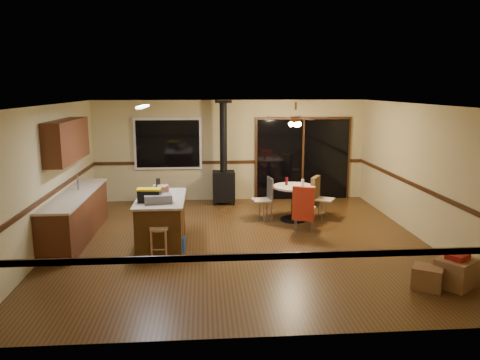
{
  "coord_description": "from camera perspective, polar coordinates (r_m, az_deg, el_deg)",
  "views": [
    {
      "loc": [
        -0.69,
        -8.54,
        2.9
      ],
      "look_at": [
        0.0,
        0.3,
        1.15
      ],
      "focal_mm": 35.0,
      "sensor_mm": 36.0,
      "label": 1
    }
  ],
  "objects": [
    {
      "name": "bottle_white",
      "position": [
        9.16,
        -10.39,
        -1.1
      ],
      "size": [
        0.06,
        0.06,
        0.16
      ],
      "primitive_type": "cylinder",
      "rotation": [
        0.0,
        0.0,
        0.03
      ],
      "color": "white",
      "rests_on": "kitchen_island"
    },
    {
      "name": "upper_cabinets",
      "position": [
        9.66,
        -20.34,
        4.53
      ],
      "size": [
        0.35,
        2.0,
        0.8
      ],
      "primitive_type": "cube",
      "color": "#542815",
      "rests_on": "ground"
    },
    {
      "name": "ceiling_fan",
      "position": [
        10.16,
        6.79,
        7.21
      ],
      "size": [
        0.24,
        0.24,
        0.55
      ],
      "color": "brown",
      "rests_on": "ceiling"
    },
    {
      "name": "bar_stool",
      "position": [
        8.17,
        -9.81,
        -7.65
      ],
      "size": [
        0.35,
        0.35,
        0.58
      ],
      "primitive_type": "cylinder",
      "rotation": [
        0.0,
        0.0,
        0.13
      ],
      "color": "tan",
      "rests_on": "floor"
    },
    {
      "name": "window",
      "position": [
        12.1,
        -8.77,
        4.39
      ],
      "size": [
        1.72,
        0.1,
        1.32
      ],
      "primitive_type": "cube",
      "color": "black",
      "rests_on": "ground"
    },
    {
      "name": "ceiling",
      "position": [
        8.57,
        0.16,
        9.16
      ],
      "size": [
        7.0,
        7.0,
        0.0
      ],
      "primitive_type": "plane",
      "rotation": [
        3.14,
        0.0,
        0.0
      ],
      "color": "silver",
      "rests_on": "ground"
    },
    {
      "name": "bottle_dark",
      "position": [
        9.11,
        -9.93,
        -0.72
      ],
      "size": [
        0.1,
        0.1,
        0.3
      ],
      "primitive_type": "cylinder",
      "rotation": [
        0.0,
        0.0,
        0.22
      ],
      "color": "black",
      "rests_on": "kitchen_island"
    },
    {
      "name": "box_under_window",
      "position": [
        11.85,
        -10.04,
        -2.14
      ],
      "size": [
        0.6,
        0.52,
        0.42
      ],
      "primitive_type": "cube",
      "rotation": [
        0.0,
        0.0,
        -0.22
      ],
      "color": "brown",
      "rests_on": "floor"
    },
    {
      "name": "wall_right",
      "position": [
        9.64,
        21.37,
        0.84
      ],
      "size": [
        0.0,
        7.0,
        7.0
      ],
      "primitive_type": "plane",
      "rotation": [
        1.57,
        0.0,
        -1.57
      ],
      "color": "tan",
      "rests_on": "ground"
    },
    {
      "name": "box_corner_b",
      "position": [
        7.52,
        21.87,
        -10.99
      ],
      "size": [
        0.54,
        0.52,
        0.33
      ],
      "primitive_type": "cube",
      "rotation": [
        0.0,
        0.0,
        -0.57
      ],
      "color": "brown",
      "rests_on": "floor"
    },
    {
      "name": "toolbox_yellow_lid",
      "position": [
        8.45,
        -11.06,
        -1.14
      ],
      "size": [
        0.43,
        0.25,
        0.03
      ],
      "primitive_type": "cube",
      "rotation": [
        0.0,
        0.0,
        -0.07
      ],
      "color": "gold",
      "rests_on": "toolbox_black"
    },
    {
      "name": "chair_right",
      "position": [
        10.64,
        9.3,
        -1.48
      ],
      "size": [
        0.61,
        0.59,
        0.7
      ],
      "color": "#BCAD8C",
      "rests_on": "ground"
    },
    {
      "name": "toolbox_black",
      "position": [
        8.48,
        -11.03,
        -1.95
      ],
      "size": [
        0.4,
        0.23,
        0.21
      ],
      "primitive_type": "cube",
      "rotation": [
        0.0,
        0.0,
        -0.07
      ],
      "color": "black",
      "rests_on": "kitchen_island"
    },
    {
      "name": "box_small_red",
      "position": [
        7.68,
        25.01,
        -8.43
      ],
      "size": [
        0.4,
        0.38,
        0.08
      ],
      "primitive_type": "cube",
      "rotation": [
        0.0,
        0.0,
        0.61
      ],
      "color": "maroon",
      "rests_on": "box_corner_a"
    },
    {
      "name": "floor",
      "position": [
        9.04,
        0.15,
        -7.54
      ],
      "size": [
        7.0,
        7.0,
        0.0
      ],
      "primitive_type": "plane",
      "color": "#4A2E14",
      "rests_on": "ground"
    },
    {
      "name": "sliding_door",
      "position": [
        12.4,
        7.65,
        2.49
      ],
      "size": [
        2.52,
        0.1,
        2.1
      ],
      "primitive_type": "cube",
      "color": "black",
      "rests_on": "ground"
    },
    {
      "name": "wall_back",
      "position": [
        12.16,
        -1.17,
        3.6
      ],
      "size": [
        7.0,
        0.0,
        7.0
      ],
      "primitive_type": "plane",
      "rotation": [
        1.57,
        0.0,
        0.0
      ],
      "color": "tan",
      "rests_on": "ground"
    },
    {
      "name": "lower_cabinets",
      "position": [
        9.7,
        -19.36,
        -4.23
      ],
      "size": [
        0.6,
        3.0,
        0.86
      ],
      "primitive_type": "cube",
      "color": "#542815",
      "rests_on": "ground"
    },
    {
      "name": "countertop",
      "position": [
        9.59,
        -19.53,
        -1.64
      ],
      "size": [
        0.64,
        3.04,
        0.04
      ],
      "primitive_type": "cube",
      "color": "#C6B299",
      "rests_on": "lower_cabinets"
    },
    {
      "name": "wall_front",
      "position": [
        5.33,
        3.2,
        -6.31
      ],
      "size": [
        7.0,
        0.0,
        7.0
      ],
      "primitive_type": "plane",
      "rotation": [
        -1.57,
        0.0,
        0.0
      ],
      "color": "tan",
      "rests_on": "ground"
    },
    {
      "name": "glass_red",
      "position": [
        10.4,
        5.7,
        -0.16
      ],
      "size": [
        0.08,
        0.08,
        0.17
      ],
      "primitive_type": "cylinder",
      "rotation": [
        0.0,
        0.0,
        0.28
      ],
      "color": "#590C14",
      "rests_on": "dining_table"
    },
    {
      "name": "toolbox_grey",
      "position": [
        8.38,
        -9.96,
        -2.29
      ],
      "size": [
        0.52,
        0.34,
        0.15
      ],
      "primitive_type": "cube",
      "rotation": [
        0.0,
        0.0,
        0.17
      ],
      "color": "slate",
      "rests_on": "kitchen_island"
    },
    {
      "name": "box_on_island",
      "position": [
        8.97,
        -9.37,
        -1.27
      ],
      "size": [
        0.21,
        0.28,
        0.18
      ],
      "primitive_type": "cube",
      "rotation": [
        0.0,
        0.0,
        0.06
      ],
      "color": "brown",
      "rests_on": "kitchen_island"
    },
    {
      "name": "wood_stove",
      "position": [
        11.8,
        -2.01,
        0.56
      ],
      "size": [
        0.55,
        0.5,
        2.52
      ],
      "color": "black",
      "rests_on": "ground"
    },
    {
      "name": "bottle_pink",
      "position": [
        8.87,
        -8.84,
        -1.33
      ],
      "size": [
        0.08,
        0.08,
        0.2
      ],
      "primitive_type": "cylinder",
      "rotation": [
        0.0,
        0.0,
        -0.29
      ],
      "color": "#D84C8C",
      "rests_on": "kitchen_island"
    },
    {
      "name": "glass_cream",
      "position": [
        10.33,
        7.65,
        -0.34
      ],
      "size": [
        0.08,
        0.08,
        0.16
      ],
      "primitive_type": "cylinder",
      "rotation": [
        0.0,
        0.0,
        -0.3
      ],
      "color": "beige",
      "rests_on": "dining_table"
    },
    {
      "name": "blue_bucket",
      "position": [
        8.54,
        -7.84,
        -7.79
      ],
      "size": [
        0.43,
        0.43,
        0.28
      ],
      "primitive_type": "cylinder",
      "rotation": [
        0.0,
        0.0,
        0.38
      ],
      "color": "#0D3FBA",
      "rests_on": "floor"
    },
    {
      "name": "chair_near",
      "position": [
        9.57,
        7.75,
        -2.86
      ],
      "size": [
        0.56,
        0.58,
        0.7
      ],
      "color": "#BCAD8C",
      "rests_on": "ground"
    },
    {
      "name": "chair_left",
      "position": [
        10.41,
        3.24,
        -1.68
      ],
      "size": [
        0.46,
        0.46,
        0.51
      ],
      "color": "#BCAD8C",
      "rests_on": "ground"
    },
    {
      "name": "box_corner_a",
      "position": [
        7.76,
        24.85,
        -10.18
      ],
      "size": [
        0.72,
        0.7,
        0.42
      ],
      "primitive_type": "cube",
      "rotation": [
        0.0,
        0.0,
        0.61
      ],
      "color": "brown",
      "rests_on": "floor"
    },
    {
      "name": "chair_rail",
      "position": [
        8.77,
        0.15,
        -1.34
      ],
      "size": [
        7.0,
        7.0,
        0.08
      ],
      "primitive_type": null,
      "color": "#371D0D",
      "rests_on": "ground"
    },
    {
      "name": "fluorescent_strip",
      "position": [
        8.91,
        -11.76,
        8.75
      ],
      "size": [
        0.1,
        1.2,
        0.04
      ],
      "primitive_type": "cube",
      "color": "white",
      "rests_on": "ceiling"
    },
    {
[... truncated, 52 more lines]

